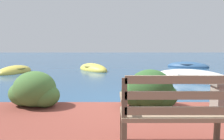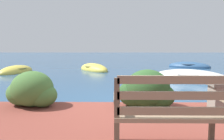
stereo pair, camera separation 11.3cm
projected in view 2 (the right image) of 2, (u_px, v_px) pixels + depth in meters
The scene contains 9 objects.
ground_plane at pixel (139, 112), 4.86m from camera, with size 80.00×80.00×0.00m.
park_bench at pixel (170, 111), 2.57m from camera, with size 1.32×0.48×0.93m.
hedge_clump_far_left at pixel (32, 91), 4.49m from camera, with size 1.08×0.78×0.73m.
hedge_clump_left at pixel (147, 91), 4.40m from camera, with size 1.14×0.82×0.77m.
rowboat_nearest at pixel (190, 80), 8.93m from camera, with size 3.41×2.67×0.87m.
rowboat_mid at pixel (16, 71), 11.83m from camera, with size 1.60×2.57×0.69m.
rowboat_far at pixel (94, 69), 12.89m from camera, with size 2.33×2.71×0.72m.
rowboat_outer at pixel (189, 66), 14.72m from camera, with size 2.99×2.46×0.65m.
mooring_buoy at pixel (130, 85), 7.84m from camera, with size 0.44×0.44×0.40m.
Camera 2 is at (-0.55, -4.73, 1.47)m, focal length 35.00 mm.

